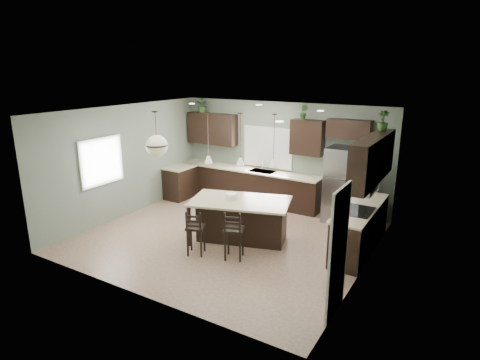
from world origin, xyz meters
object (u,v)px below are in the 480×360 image
(refrigerator, at_px, (345,185))
(bar_stool_left, at_px, (196,232))
(serving_dish, at_px, (231,196))
(bar_stool_center, at_px, (234,235))
(plant_back_left, at_px, (203,105))
(kitchen_island, at_px, (240,220))

(refrigerator, bearing_deg, bar_stool_left, -121.22)
(serving_dish, height_order, bar_stool_center, serving_dish)
(serving_dish, relative_size, plant_back_left, 0.57)
(bar_stool_center, xyz_separation_m, plant_back_left, (-3.13, 3.35, 2.10))
(refrigerator, xyz_separation_m, serving_dish, (-1.78, -2.33, 0.07))
(serving_dish, height_order, bar_stool_left, serving_dish)
(serving_dish, xyz_separation_m, bar_stool_center, (0.53, -0.76, -0.49))
(refrigerator, relative_size, bar_stool_left, 1.93)
(refrigerator, relative_size, plant_back_left, 4.39)
(kitchen_island, xyz_separation_m, bar_stool_left, (-0.42, -1.04, 0.02))
(kitchen_island, distance_m, serving_dish, 0.57)
(kitchen_island, height_order, bar_stool_left, bar_stool_left)
(refrigerator, distance_m, kitchen_island, 2.82)
(serving_dish, bearing_deg, plant_back_left, 135.03)
(refrigerator, bearing_deg, plant_back_left, 176.61)
(serving_dish, bearing_deg, bar_stool_left, -103.05)
(refrigerator, xyz_separation_m, kitchen_island, (-1.59, -2.27, -0.46))
(refrigerator, bearing_deg, bar_stool_center, -112.02)
(bar_stool_left, distance_m, plant_back_left, 4.79)
(serving_dish, xyz_separation_m, plant_back_left, (-2.59, 2.59, 1.62))
(kitchen_island, height_order, plant_back_left, plant_back_left)
(plant_back_left, bearing_deg, bar_stool_center, -46.94)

